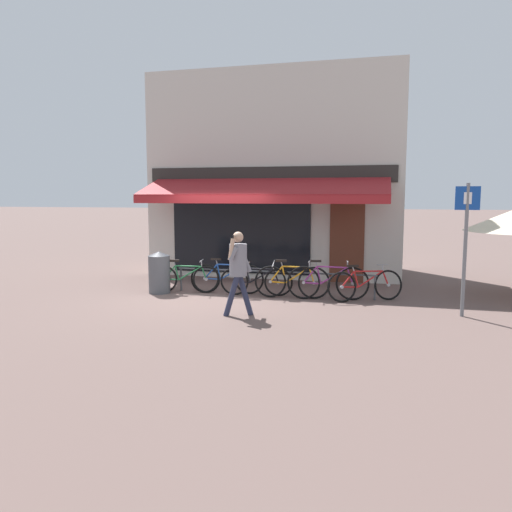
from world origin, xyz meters
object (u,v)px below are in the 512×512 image
(bicycle_blue, at_px, (227,278))
(litter_bin, at_px, (159,272))
(bicycle_black, at_px, (256,281))
(bicycle_purple, at_px, (328,282))
(pedestrian_adult, at_px, (238,264))
(bicycle_red, at_px, (365,285))
(bicycle_orange, at_px, (292,281))
(parking_sign, at_px, (466,236))
(bicycle_green, at_px, (185,278))

(bicycle_blue, bearing_deg, litter_bin, -173.02)
(bicycle_blue, xyz_separation_m, litter_bin, (-1.56, -0.37, 0.13))
(bicycle_blue, bearing_deg, bicycle_black, -18.74)
(bicycle_blue, bearing_deg, bicycle_purple, -9.79)
(bicycle_blue, distance_m, pedestrian_adult, 2.34)
(litter_bin, bearing_deg, bicycle_red, 3.29)
(bicycle_orange, height_order, bicycle_purple, bicycle_purple)
(bicycle_red, bearing_deg, bicycle_black, 154.27)
(bicycle_red, distance_m, parking_sign, 2.41)
(bicycle_green, xyz_separation_m, bicycle_blue, (0.98, 0.20, 0.02))
(bicycle_purple, bearing_deg, bicycle_blue, 169.57)
(parking_sign, bearing_deg, litter_bin, 173.86)
(bicycle_purple, xyz_separation_m, pedestrian_adult, (-1.50, -1.93, 0.60))
(bicycle_green, xyz_separation_m, bicycle_orange, (2.58, 0.02, 0.03))
(bicycle_orange, bearing_deg, litter_bin, 179.23)
(bicycle_black, height_order, litter_bin, litter_bin)
(bicycle_green, distance_m, bicycle_purple, 3.38)
(bicycle_black, xyz_separation_m, parking_sign, (4.31, -0.92, 1.19))
(bicycle_green, bearing_deg, bicycle_black, -11.11)
(bicycle_green, height_order, parking_sign, parking_sign)
(bicycle_purple, bearing_deg, bicycle_red, -4.20)
(bicycle_green, height_order, bicycle_red, bicycle_red)
(bicycle_blue, xyz_separation_m, bicycle_purple, (2.40, -0.14, 0.03))
(bicycle_green, height_order, bicycle_blue, bicycle_blue)
(bicycle_purple, height_order, bicycle_red, bicycle_purple)
(bicycle_black, distance_m, bicycle_orange, 0.84)
(bicycle_green, distance_m, bicycle_red, 4.19)
(bicycle_black, relative_size, bicycle_red, 1.03)
(bicycle_green, relative_size, bicycle_orange, 0.96)
(bicycle_blue, height_order, pedestrian_adult, pedestrian_adult)
(bicycle_green, height_order, pedestrian_adult, pedestrian_adult)
(bicycle_blue, height_order, litter_bin, litter_bin)
(pedestrian_adult, xyz_separation_m, litter_bin, (-2.45, 1.69, -0.50))
(bicycle_black, relative_size, pedestrian_adult, 1.03)
(bicycle_green, relative_size, parking_sign, 0.65)
(bicycle_blue, relative_size, bicycle_black, 1.05)
(pedestrian_adult, bearing_deg, litter_bin, -37.86)
(bicycle_purple, distance_m, pedestrian_adult, 2.52)
(bicycle_black, height_order, bicycle_red, bicycle_red)
(bicycle_orange, relative_size, parking_sign, 0.68)
(bicycle_green, height_order, bicycle_black, bicycle_black)
(bicycle_black, height_order, pedestrian_adult, pedestrian_adult)
(bicycle_red, height_order, pedestrian_adult, pedestrian_adult)
(bicycle_purple, distance_m, bicycle_red, 0.81)
(bicycle_black, distance_m, bicycle_purple, 1.64)
(bicycle_green, bearing_deg, bicycle_red, -10.96)
(bicycle_green, relative_size, litter_bin, 1.66)
(bicycle_blue, distance_m, parking_sign, 5.31)
(bicycle_blue, relative_size, bicycle_purple, 0.97)
(bicycle_black, xyz_separation_m, bicycle_red, (2.45, 0.07, 0.01))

